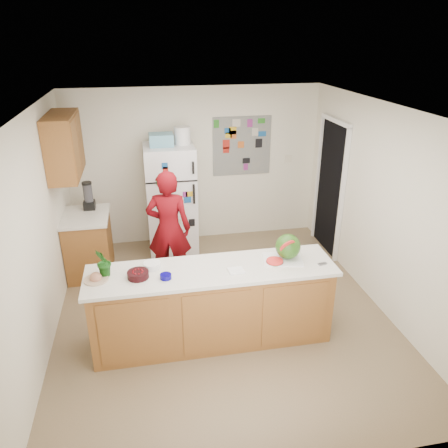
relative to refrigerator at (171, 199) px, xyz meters
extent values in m
cube|color=brown|center=(0.45, -1.88, -0.86)|extent=(4.00, 4.50, 0.02)
cube|color=beige|center=(0.45, 0.38, 0.40)|extent=(4.00, 0.02, 2.50)
cube|color=beige|center=(-1.56, -1.88, 0.40)|extent=(0.02, 4.50, 2.50)
cube|color=beige|center=(2.46, -1.88, 0.40)|extent=(0.02, 4.50, 2.50)
cube|color=white|center=(0.45, -1.88, 1.66)|extent=(4.00, 4.50, 0.02)
cube|color=black|center=(2.44, -0.43, 0.17)|extent=(0.03, 0.85, 2.04)
cube|color=brown|center=(0.25, -2.38, -0.41)|extent=(2.60, 0.62, 0.88)
cube|color=silver|center=(0.25, -2.38, 0.05)|extent=(2.68, 0.70, 0.04)
cube|color=brown|center=(-1.24, -0.53, -0.42)|extent=(0.60, 0.80, 0.86)
cube|color=silver|center=(-1.24, -0.53, 0.03)|extent=(0.64, 0.84, 0.04)
cube|color=brown|center=(-1.37, -0.58, 1.05)|extent=(0.35, 1.00, 0.80)
cube|color=silver|center=(0.00, 0.00, 0.00)|extent=(0.75, 0.70, 1.70)
cube|color=#5999B2|center=(-0.10, 0.00, 0.94)|extent=(0.35, 0.28, 0.18)
cube|color=slate|center=(1.20, 0.36, 0.70)|extent=(0.95, 0.01, 0.95)
imported|color=#69070E|center=(-0.11, -1.03, -0.03)|extent=(0.66, 0.51, 1.63)
cylinder|color=black|center=(-1.19, -0.30, 0.24)|extent=(0.13, 0.13, 0.38)
cube|color=white|center=(1.05, -2.33, 0.08)|extent=(0.48, 0.40, 0.01)
sphere|color=#3A621B|center=(1.11, -2.31, 0.22)|extent=(0.28, 0.28, 0.28)
cylinder|color=red|center=(0.95, -2.38, 0.09)|extent=(0.18, 0.18, 0.02)
cylinder|color=black|center=(-0.53, -2.41, 0.11)|extent=(0.23, 0.23, 0.07)
cylinder|color=white|center=(-0.38, -2.23, 0.10)|extent=(0.24, 0.24, 0.06)
cylinder|color=#070166|center=(-0.25, -2.49, 0.10)|extent=(0.13, 0.13, 0.05)
cylinder|color=beige|center=(-0.95, -2.39, 0.08)|extent=(0.29, 0.29, 0.02)
cube|color=white|center=(0.49, -2.48, 0.08)|extent=(0.17, 0.16, 0.02)
cube|color=gray|center=(1.45, -2.51, 0.08)|extent=(0.10, 0.06, 0.01)
imported|color=#0D3D0D|center=(-0.86, -2.33, 0.23)|extent=(0.16, 0.19, 0.33)
camera|label=1|loc=(-0.39, -6.40, 2.40)|focal=35.00mm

